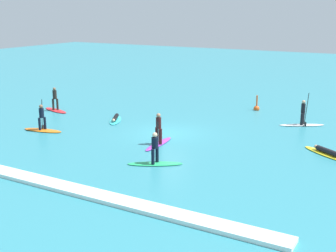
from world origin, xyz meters
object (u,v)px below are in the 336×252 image
at_px(surfer_on_green_board, 155,155).
at_px(surfer_on_yellow_board, 327,153).
at_px(marker_buoy, 257,108).
at_px(surfer_on_orange_board, 42,125).
at_px(surfer_on_red_board, 55,105).
at_px(surfer_on_purple_board, 159,136).
at_px(surfer_on_teal_board, 115,119).
at_px(surfer_on_white_board, 302,119).

xyz_separation_m(surfer_on_green_board, surfer_on_yellow_board, (7.35, 5.95, -0.36)).
bearing_deg(marker_buoy, surfer_on_orange_board, -128.01).
bearing_deg(surfer_on_red_board, surfer_on_purple_board, 178.45).
relative_size(surfer_on_teal_board, surfer_on_white_board, 0.90).
height_order(surfer_on_teal_board, surfer_on_red_board, surfer_on_red_board).
bearing_deg(surfer_on_white_board, surfer_on_purple_board, -157.46).
bearing_deg(surfer_on_white_board, surfer_on_green_board, -143.11).
distance_m(surfer_on_orange_board, marker_buoy, 16.40).
height_order(surfer_on_purple_board, surfer_on_white_board, surfer_on_white_board).
bearing_deg(surfer_on_red_board, surfer_on_white_board, -148.34).
bearing_deg(surfer_on_teal_board, surfer_on_yellow_board, 59.91).
distance_m(surfer_on_teal_board, surfer_on_yellow_board, 14.64).
bearing_deg(surfer_on_yellow_board, surfer_on_orange_board, 47.63).
bearing_deg(surfer_on_white_board, surfer_on_red_board, 163.83).
bearing_deg(surfer_on_teal_board, surfer_on_purple_board, 30.87).
xyz_separation_m(surfer_on_red_board, surfer_on_yellow_board, (20.59, -0.86, -0.33)).
height_order(surfer_on_purple_board, surfer_on_orange_board, surfer_on_orange_board).
relative_size(surfer_on_purple_board, surfer_on_white_board, 1.05).
relative_size(surfer_on_red_board, surfer_on_green_board, 1.04).
height_order(surfer_on_red_board, marker_buoy, surfer_on_red_board).
relative_size(surfer_on_white_board, surfer_on_green_board, 1.06).
bearing_deg(surfer_on_green_board, surfer_on_orange_board, 138.17).
relative_size(surfer_on_orange_board, surfer_on_yellow_board, 0.93).
bearing_deg(marker_buoy, surfer_on_red_board, -149.33).
height_order(surfer_on_teal_board, surfer_on_orange_board, surfer_on_orange_board).
distance_m(surfer_on_teal_board, surfer_on_white_board, 13.00).
height_order(surfer_on_red_board, surfer_on_white_board, surfer_on_white_board).
relative_size(surfer_on_teal_board, marker_buoy, 2.05).
xyz_separation_m(surfer_on_white_board, marker_buoy, (-4.30, 3.11, -0.25)).
bearing_deg(marker_buoy, surfer_on_white_board, -35.87).
xyz_separation_m(surfer_on_orange_board, surfer_on_yellow_board, (17.13, 4.02, -0.28)).
distance_m(surfer_on_orange_board, surfer_on_green_board, 9.96).
height_order(surfer_on_purple_board, surfer_on_red_board, surfer_on_purple_board).
bearing_deg(surfer_on_purple_board, surfer_on_teal_board, -124.83).
bearing_deg(marker_buoy, surfer_on_purple_board, -99.42).
bearing_deg(surfer_on_yellow_board, surfer_on_teal_board, 32.22).
bearing_deg(surfer_on_purple_board, surfer_on_green_board, 24.30).
height_order(surfer_on_orange_board, surfer_on_white_board, surfer_on_white_board).
bearing_deg(marker_buoy, surfer_on_green_board, -91.24).
relative_size(surfer_on_green_board, marker_buoy, 2.16).
distance_m(surfer_on_white_board, marker_buoy, 5.31).
height_order(surfer_on_white_board, surfer_on_yellow_board, surfer_on_white_board).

